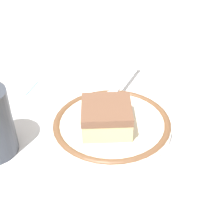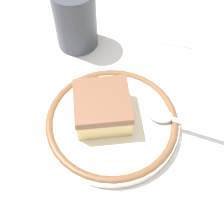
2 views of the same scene
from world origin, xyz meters
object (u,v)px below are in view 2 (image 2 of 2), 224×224
Objects in this scene: spoon at (180,121)px; cup at (76,22)px; sugar_packet at (178,39)px; plate at (112,122)px; cake_slice at (102,107)px.

cup is at bearing -16.81° from spoon.
sugar_packet is (-0.15, -0.10, -0.04)m from cup.
cake_slice reaches higher than plate.
sugar_packet is (0.08, -0.16, -0.02)m from spoon.
plate is at bearing 141.26° from cup.
cake_slice is (0.01, 0.00, 0.03)m from plate.
cup is 0.18m from sugar_packet.
cup is at bearing 33.21° from sugar_packet.
plate is at bearing 28.78° from spoon.
cup reaches higher than cake_slice.
plate is 0.09m from spoon.
sugar_packet is at bearing -146.79° from cup.
plate is 3.75× the size of sugar_packet.
cake_slice reaches higher than spoon.
spoon is at bearing -154.70° from cake_slice.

